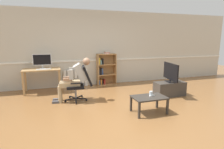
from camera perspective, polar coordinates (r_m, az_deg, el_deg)
ground_plane at (r=4.62m, az=1.54°, el=-10.62°), size 18.00×18.00×0.00m
back_wall at (r=6.85m, az=-5.94°, el=8.01°), size 12.00×0.13×2.70m
computer_desk at (r=6.29m, az=-20.89°, el=0.56°), size 1.14×0.62×0.76m
imac_monitor at (r=6.31m, az=-20.82°, el=4.15°), size 0.57×0.14×0.46m
keyboard at (r=6.13m, az=-20.63°, el=1.53°), size 0.37×0.12×0.02m
computer_mouse at (r=6.14m, az=-18.60°, el=1.74°), size 0.06×0.10×0.03m
bookshelf at (r=6.83m, az=-2.15°, el=1.62°), size 0.70×0.29×1.23m
radiator at (r=6.77m, az=-11.15°, el=-1.08°), size 0.84×0.08×0.61m
office_chair at (r=5.16m, az=-9.63°, el=-2.32°), size 0.81×0.62×0.98m
person_seated at (r=5.13m, az=-11.51°, el=-1.10°), size 1.06×0.43×1.19m
tv_stand at (r=5.85m, az=17.39°, el=-4.24°), size 0.92×0.41×0.42m
tv_screen at (r=5.74m, az=17.70°, el=0.68°), size 0.25×0.87×0.57m
coffee_table at (r=4.37m, az=11.41°, el=-7.37°), size 0.77×0.50×0.39m
drinking_glass at (r=4.41m, az=11.97°, el=-5.76°), size 0.08×0.08×0.11m
spare_remote at (r=4.41m, az=12.27°, el=-6.41°), size 0.15×0.06×0.02m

